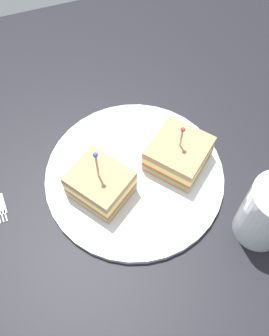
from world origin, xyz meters
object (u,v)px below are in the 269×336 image
(sandwich_half_front, at_px, (100,184))
(sandwich_half_back, at_px, (180,156))
(plate, at_px, (134,176))
(drink_glass, at_px, (267,214))

(sandwich_half_front, relative_size, sandwich_half_back, 0.95)
(plate, relative_size, drink_glass, 2.46)
(plate, relative_size, sandwich_half_back, 2.39)
(drink_glass, bearing_deg, sandwich_half_back, 118.46)
(drink_glass, bearing_deg, plate, 136.14)
(sandwich_half_back, bearing_deg, sandwich_half_front, -176.15)
(plate, bearing_deg, sandwich_half_front, -167.21)
(sandwich_half_front, distance_m, sandwich_half_back, 0.13)
(sandwich_half_front, bearing_deg, drink_glass, -31.88)
(sandwich_half_back, xyz_separation_m, drink_glass, (0.07, -0.14, 0.02))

